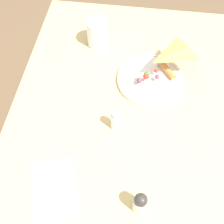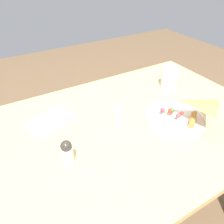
{
  "view_description": "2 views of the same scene",
  "coord_description": "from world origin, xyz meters",
  "px_view_note": "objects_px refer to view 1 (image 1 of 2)",
  "views": [
    {
      "loc": [
        0.5,
        0.02,
        1.55
      ],
      "look_at": [
        -0.01,
        -0.04,
        0.75
      ],
      "focal_mm": 45.0,
      "sensor_mm": 36.0,
      "label": 1
    },
    {
      "loc": [
        0.41,
        0.57,
        1.29
      ],
      "look_at": [
        0.05,
        -0.05,
        0.77
      ],
      "focal_mm": 35.0,
      "sensor_mm": 36.0,
      "label": 2
    }
  ],
  "objects_px": {
    "napkin_folded": "(54,190)",
    "pepper_shaker": "(140,203)",
    "salt_shaker": "(115,119)",
    "dining_table": "(123,133)",
    "plate_pizza": "(151,79)",
    "milk_glass": "(97,33)",
    "butter_knife": "(53,186)"
  },
  "relations": [
    {
      "from": "milk_glass",
      "to": "butter_knife",
      "type": "distance_m",
      "value": 0.62
    },
    {
      "from": "dining_table",
      "to": "butter_knife",
      "type": "relative_size",
      "value": 7.1
    },
    {
      "from": "butter_knife",
      "to": "pepper_shaker",
      "type": "xyz_separation_m",
      "value": [
        0.03,
        0.26,
        0.04
      ]
    },
    {
      "from": "plate_pizza",
      "to": "salt_shaker",
      "type": "relative_size",
      "value": 2.59
    },
    {
      "from": "salt_shaker",
      "to": "pepper_shaker",
      "type": "xyz_separation_m",
      "value": [
        0.26,
        0.1,
        0.0
      ]
    },
    {
      "from": "plate_pizza",
      "to": "butter_knife",
      "type": "distance_m",
      "value": 0.52
    },
    {
      "from": "pepper_shaker",
      "to": "napkin_folded",
      "type": "bearing_deg",
      "value": -94.02
    },
    {
      "from": "napkin_folded",
      "to": "pepper_shaker",
      "type": "xyz_separation_m",
      "value": [
        0.02,
        0.25,
        0.05
      ]
    },
    {
      "from": "napkin_folded",
      "to": "pepper_shaker",
      "type": "relative_size",
      "value": 2.24
    },
    {
      "from": "dining_table",
      "to": "salt_shaker",
      "type": "distance_m",
      "value": 0.15
    },
    {
      "from": "napkin_folded",
      "to": "butter_knife",
      "type": "xyz_separation_m",
      "value": [
        -0.01,
        -0.0,
        0.0
      ]
    },
    {
      "from": "pepper_shaker",
      "to": "dining_table",
      "type": "bearing_deg",
      "value": -165.64
    },
    {
      "from": "plate_pizza",
      "to": "butter_knife",
      "type": "xyz_separation_m",
      "value": [
        0.44,
        -0.26,
        -0.01
      ]
    },
    {
      "from": "napkin_folded",
      "to": "butter_knife",
      "type": "distance_m",
      "value": 0.01
    },
    {
      "from": "dining_table",
      "to": "plate_pizza",
      "type": "relative_size",
      "value": 4.87
    },
    {
      "from": "dining_table",
      "to": "napkin_folded",
      "type": "bearing_deg",
      "value": -34.01
    },
    {
      "from": "napkin_folded",
      "to": "butter_knife",
      "type": "relative_size",
      "value": 1.28
    },
    {
      "from": "salt_shaker",
      "to": "pepper_shaker",
      "type": "height_order",
      "value": "same"
    },
    {
      "from": "plate_pizza",
      "to": "pepper_shaker",
      "type": "height_order",
      "value": "pepper_shaker"
    },
    {
      "from": "salt_shaker",
      "to": "butter_knife",
      "type": "bearing_deg",
      "value": -34.68
    },
    {
      "from": "napkin_folded",
      "to": "butter_knife",
      "type": "bearing_deg",
      "value": -154.59
    },
    {
      "from": "napkin_folded",
      "to": "butter_knife",
      "type": "height_order",
      "value": "butter_knife"
    },
    {
      "from": "milk_glass",
      "to": "butter_knife",
      "type": "xyz_separation_m",
      "value": [
        0.61,
        -0.04,
        -0.05
      ]
    },
    {
      "from": "milk_glass",
      "to": "napkin_folded",
      "type": "height_order",
      "value": "milk_glass"
    },
    {
      "from": "dining_table",
      "to": "plate_pizza",
      "type": "distance_m",
      "value": 0.23
    },
    {
      "from": "plate_pizza",
      "to": "napkin_folded",
      "type": "bearing_deg",
      "value": -30.09
    },
    {
      "from": "milk_glass",
      "to": "salt_shaker",
      "type": "height_order",
      "value": "milk_glass"
    },
    {
      "from": "salt_shaker",
      "to": "pepper_shaker",
      "type": "bearing_deg",
      "value": 21.26
    },
    {
      "from": "butter_knife",
      "to": "plate_pizza",
      "type": "bearing_deg",
      "value": 123.72
    },
    {
      "from": "plate_pizza",
      "to": "milk_glass",
      "type": "height_order",
      "value": "milk_glass"
    },
    {
      "from": "dining_table",
      "to": "napkin_folded",
      "type": "relative_size",
      "value": 5.57
    },
    {
      "from": "butter_knife",
      "to": "pepper_shaker",
      "type": "distance_m",
      "value": 0.26
    }
  ]
}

